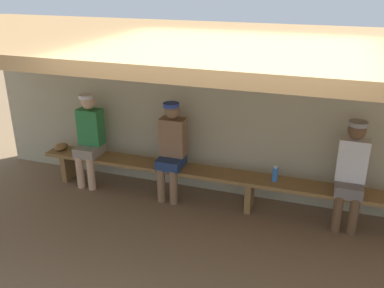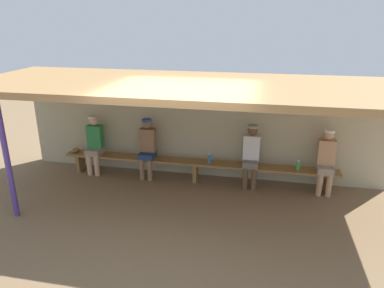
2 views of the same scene
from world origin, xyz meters
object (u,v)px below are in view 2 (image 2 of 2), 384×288
at_px(bench, 196,164).
at_px(water_bottle_orange, 298,166).
at_px(player_middle, 147,146).
at_px(support_post, 7,160).
at_px(player_leftmost, 95,142).
at_px(player_in_white, 326,158).
at_px(player_in_blue, 251,153).
at_px(baseball_glove_dark_brown, 75,150).
at_px(water_bottle_blue, 210,158).

distance_m(bench, water_bottle_orange, 2.15).
bearing_deg(player_middle, support_post, -131.08).
bearing_deg(support_post, water_bottle_orange, 22.25).
height_order(player_leftmost, water_bottle_orange, player_leftmost).
bearing_deg(player_in_white, player_in_blue, 180.00).
xyz_separation_m(support_post, water_bottle_orange, (5.06, 2.07, -0.54)).
bearing_deg(player_in_blue, player_leftmost, 180.00).
bearing_deg(player_middle, player_in_blue, 0.00).
height_order(support_post, player_in_blue, support_post).
bearing_deg(player_in_blue, bench, -179.83).
relative_size(support_post, bench, 0.37).
bearing_deg(player_in_white, baseball_glove_dark_brown, 179.97).
xyz_separation_m(player_middle, player_in_white, (3.75, 0.00, 0.00)).
xyz_separation_m(player_in_blue, water_bottle_orange, (0.96, -0.03, -0.19)).
distance_m(player_leftmost, water_bottle_orange, 4.49).
relative_size(player_middle, player_in_blue, 1.00).
distance_m(bench, player_middle, 1.14).
xyz_separation_m(bench, water_bottle_orange, (2.14, -0.03, 0.17)).
bearing_deg(bench, support_post, -144.25).
relative_size(player_in_blue, player_leftmost, 1.00).
bearing_deg(player_in_blue, player_in_white, 0.00).
bearing_deg(baseball_glove_dark_brown, player_leftmost, -89.89).
relative_size(player_in_blue, water_bottle_orange, 6.51).
distance_m(water_bottle_blue, water_bottle_orange, 1.84).
height_order(bench, water_bottle_blue, water_bottle_blue).
distance_m(support_post, player_in_white, 5.98).
bearing_deg(player_leftmost, bench, -0.09).
height_order(bench, water_bottle_orange, water_bottle_orange).
bearing_deg(baseball_glove_dark_brown, water_bottle_blue, -89.52).
xyz_separation_m(player_in_blue, baseball_glove_dark_brown, (-4.03, 0.00, -0.24)).
relative_size(bench, baseball_glove_dark_brown, 25.00).
bearing_deg(player_in_blue, water_bottle_blue, 179.73).
bearing_deg(water_bottle_orange, player_in_white, 3.62).
xyz_separation_m(water_bottle_blue, baseball_glove_dark_brown, (-3.15, -0.00, -0.05)).
distance_m(water_bottle_orange, baseball_glove_dark_brown, 4.99).
distance_m(player_in_blue, player_leftmost, 3.52).
height_order(support_post, baseball_glove_dark_brown, support_post).
bearing_deg(support_post, player_leftmost, 74.71).
xyz_separation_m(bench, player_in_white, (2.67, 0.00, 0.36)).
relative_size(player_in_blue, baseball_glove_dark_brown, 5.60).
relative_size(water_bottle_orange, baseball_glove_dark_brown, 0.86).
relative_size(bench, player_in_white, 4.46).
relative_size(support_post, water_bottle_blue, 10.71).
xyz_separation_m(player_in_blue, water_bottle_blue, (-0.88, 0.00, -0.19)).
xyz_separation_m(player_middle, water_bottle_orange, (3.23, -0.03, -0.19)).
height_order(player_leftmost, water_bottle_blue, player_leftmost).
distance_m(player_leftmost, baseball_glove_dark_brown, 0.56).
height_order(player_in_blue, water_bottle_blue, player_in_blue).
bearing_deg(player_leftmost, water_bottle_orange, -0.43).
bearing_deg(bench, baseball_glove_dark_brown, 179.87).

